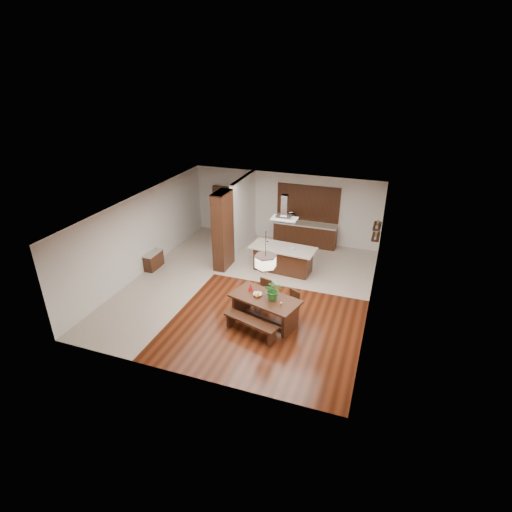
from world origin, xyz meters
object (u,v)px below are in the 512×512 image
at_px(dining_table, 265,304).
at_px(foliage_plant, 273,290).
at_px(island_cup, 293,248).
at_px(dining_chair_left, 263,294).
at_px(pendant_lantern, 266,253).
at_px(fruit_bowl, 258,294).
at_px(microwave, 287,218).
at_px(dining_bench, 250,327).
at_px(dining_chair_right, 290,305).
at_px(kitchen_island, 283,259).
at_px(range_hood, 285,207).
at_px(hallway_console, 154,260).

relative_size(dining_table, foliage_plant, 3.75).
bearing_deg(dining_table, island_cup, 90.34).
distance_m(dining_chair_left, pendant_lantern, 1.95).
bearing_deg(fruit_bowl, foliage_plant, -3.38).
bearing_deg(microwave, dining_bench, -92.08).
distance_m(foliage_plant, island_cup, 3.17).
xyz_separation_m(dining_table, dining_chair_left, (-0.31, 0.73, -0.15)).
bearing_deg(foliage_plant, microwave, 101.80).
height_order(dining_table, pendant_lantern, pendant_lantern).
distance_m(dining_chair_left, fruit_bowl, 0.79).
bearing_deg(dining_chair_right, kitchen_island, 138.08).
xyz_separation_m(foliage_plant, range_hood, (-0.63, 3.27, 1.34)).
height_order(foliage_plant, island_cup, foliage_plant).
bearing_deg(dining_chair_left, microwave, 110.09).
xyz_separation_m(foliage_plant, island_cup, (-0.25, 3.15, -0.11)).
bearing_deg(dining_bench, microwave, 96.83).
xyz_separation_m(dining_chair_left, pendant_lantern, (0.31, -0.73, 1.78)).
relative_size(hallway_console, dining_table, 0.40).
height_order(dining_bench, fruit_bowl, fruit_bowl).
bearing_deg(pendant_lantern, hallway_console, 159.13).
relative_size(pendant_lantern, fruit_bowl, 5.16).
distance_m(pendant_lantern, range_hood, 3.32).
bearing_deg(fruit_bowl, pendant_lantern, -11.86).
bearing_deg(dining_bench, dining_chair_right, 53.32).
distance_m(hallway_console, microwave, 5.69).
relative_size(dining_chair_right, foliage_plant, 1.51).
bearing_deg(hallway_console, dining_chair_left, -14.11).
height_order(kitchen_island, microwave, microwave).
bearing_deg(island_cup, range_hood, 163.02).
distance_m(kitchen_island, range_hood, 1.97).
distance_m(foliage_plant, range_hood, 3.59).
relative_size(dining_bench, range_hood, 1.84).
height_order(pendant_lantern, fruit_bowl, pendant_lantern).
distance_m(dining_bench, range_hood, 4.57).
xyz_separation_m(hallway_console, kitchen_island, (4.59, 1.39, 0.18)).
bearing_deg(hallway_console, range_hood, 16.84).
bearing_deg(pendant_lantern, island_cup, 90.34).
distance_m(dining_table, pendant_lantern, 1.63).
bearing_deg(kitchen_island, range_hood, 94.82).
xyz_separation_m(dining_table, kitchen_island, (-0.40, 3.29, -0.12)).
height_order(dining_bench, microwave, microwave).
distance_m(dining_chair_right, pendant_lantern, 1.97).
height_order(dining_table, dining_bench, dining_table).
relative_size(dining_table, fruit_bowl, 8.66).
relative_size(dining_bench, kitchen_island, 0.68).
bearing_deg(range_hood, dining_chair_right, -69.77).
xyz_separation_m(dining_table, island_cup, (-0.02, 3.18, 0.40)).
height_order(dining_chair_right, range_hood, range_hood).
xyz_separation_m(hallway_console, dining_chair_left, (4.68, -1.18, 0.15)).
bearing_deg(hallway_console, microwave, 44.68).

